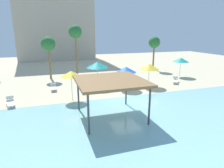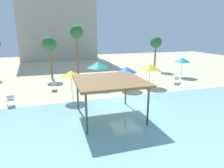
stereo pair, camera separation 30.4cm
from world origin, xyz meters
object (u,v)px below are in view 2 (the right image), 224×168
at_px(lounge_chair_2, 11,101).
at_px(shade_pavilion, 109,82).
at_px(beach_umbrella_teal_2, 182,60).
at_px(beach_umbrella_teal_0, 98,65).
at_px(palm_tree_1, 156,43).
at_px(lounge_chair_1, 176,80).
at_px(palm_tree_0, 77,33).
at_px(lounge_chair_4, 54,87).
at_px(beach_umbrella_yellow_4, 71,74).
at_px(lounge_chair_5, 122,81).
at_px(beach_umbrella_yellow_1, 150,67).
at_px(palm_tree_2, 50,45).
at_px(beach_umbrella_blue_3, 127,70).

bearing_deg(lounge_chair_2, shade_pavilion, 43.83).
bearing_deg(beach_umbrella_teal_2, beach_umbrella_teal_0, -172.76).
xyz_separation_m(lounge_chair_2, palm_tree_1, (20.29, 10.95, 4.17)).
relative_size(lounge_chair_1, palm_tree_0, 0.26).
relative_size(lounge_chair_1, lounge_chair_4, 1.00).
height_order(beach_umbrella_yellow_4, lounge_chair_1, beach_umbrella_yellow_4).
height_order(beach_umbrella_teal_2, lounge_chair_5, beach_umbrella_teal_2).
distance_m(lounge_chair_1, palm_tree_1, 9.74).
bearing_deg(palm_tree_0, lounge_chair_4, -116.96).
xyz_separation_m(beach_umbrella_yellow_1, lounge_chair_2, (-14.49, -1.85, -2.04)).
bearing_deg(beach_umbrella_yellow_1, lounge_chair_5, 141.48).
bearing_deg(palm_tree_2, lounge_chair_4, -88.21).
relative_size(lounge_chair_5, palm_tree_1, 0.35).
relative_size(beach_umbrella_yellow_1, palm_tree_0, 0.37).
relative_size(beach_umbrella_yellow_1, palm_tree_2, 0.47).
distance_m(beach_umbrella_yellow_1, palm_tree_2, 13.66).
height_order(beach_umbrella_teal_0, beach_umbrella_blue_3, beach_umbrella_teal_0).
bearing_deg(beach_umbrella_yellow_1, lounge_chair_1, 6.47).
height_order(beach_umbrella_yellow_4, palm_tree_0, palm_tree_0).
height_order(lounge_chair_5, palm_tree_0, palm_tree_0).
distance_m(beach_umbrella_teal_2, palm_tree_0, 15.62).
xyz_separation_m(lounge_chair_1, palm_tree_2, (-15.05, 7.37, 4.29)).
distance_m(lounge_chair_2, lounge_chair_4, 5.35).
xyz_separation_m(beach_umbrella_teal_0, palm_tree_2, (-5.18, 6.13, 2.02)).
xyz_separation_m(beach_umbrella_teal_0, lounge_chair_4, (-4.99, 0.29, -2.27)).
xyz_separation_m(beach_umbrella_yellow_1, lounge_chair_5, (-2.67, 2.13, -2.04)).
xyz_separation_m(lounge_chair_1, lounge_chair_2, (-18.58, -2.31, 0.00)).
height_order(beach_umbrella_blue_3, lounge_chair_2, beach_umbrella_blue_3).
bearing_deg(beach_umbrella_teal_2, shade_pavilion, -143.54).
bearing_deg(lounge_chair_4, palm_tree_1, 113.48).
distance_m(beach_umbrella_teal_0, lounge_chair_1, 10.21).
bearing_deg(lounge_chair_1, palm_tree_2, -81.46).
bearing_deg(beach_umbrella_teal_0, lounge_chair_5, 7.65).
bearing_deg(lounge_chair_1, beach_umbrella_teal_2, 170.31).
xyz_separation_m(shade_pavilion, palm_tree_2, (-4.07, 14.69, 1.87)).
bearing_deg(beach_umbrella_yellow_4, palm_tree_0, 79.68).
xyz_separation_m(beach_umbrella_teal_0, beach_umbrella_teal_2, (12.66, 1.61, -0.17)).
xyz_separation_m(beach_umbrella_blue_3, palm_tree_1, (8.75, 9.29, 2.28)).
height_order(beach_umbrella_yellow_1, lounge_chair_1, beach_umbrella_yellow_1).
height_order(beach_umbrella_blue_3, palm_tree_2, palm_tree_2).
xyz_separation_m(palm_tree_0, palm_tree_1, (12.92, -0.09, -1.59)).
height_order(beach_umbrella_yellow_4, palm_tree_1, palm_tree_1).
distance_m(lounge_chair_1, lounge_chair_2, 18.72).
height_order(lounge_chair_2, lounge_chair_4, same).
xyz_separation_m(lounge_chair_5, palm_tree_0, (-4.46, 7.06, 5.77)).
relative_size(beach_umbrella_teal_0, beach_umbrella_yellow_4, 1.06).
distance_m(beach_umbrella_yellow_1, lounge_chair_4, 11.16).
xyz_separation_m(beach_umbrella_blue_3, lounge_chair_5, (0.29, 2.32, -1.90)).
bearing_deg(palm_tree_1, lounge_chair_4, -156.82).
height_order(shade_pavilion, beach_umbrella_teal_2, shade_pavilion).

